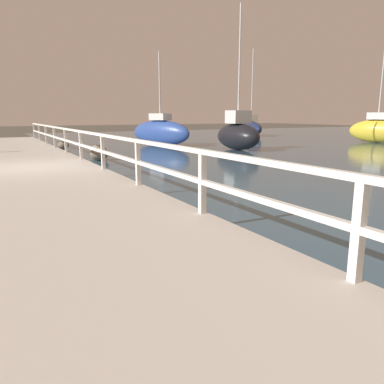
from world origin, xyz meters
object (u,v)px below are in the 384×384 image
object	(u,v)px
sailboat_navy	(251,128)
sailboat_black	(238,134)
sailboat_yellow	(377,130)
sailboat_blue	(160,132)

from	to	relation	value
sailboat_navy	sailboat_black	distance (m)	14.39
sailboat_navy	sailboat_yellow	bearing A→B (deg)	-58.14
sailboat_navy	sailboat_black	xyz separation A→B (m)	(-9.31, -10.98, 0.08)
sailboat_blue	sailboat_black	bearing A→B (deg)	-81.97
sailboat_yellow	sailboat_navy	xyz separation A→B (m)	(-2.20, 11.12, -0.12)
sailboat_yellow	sailboat_blue	world-z (taller)	sailboat_yellow
sailboat_navy	sailboat_black	world-z (taller)	sailboat_navy
sailboat_blue	sailboat_yellow	bearing A→B (deg)	-39.52
sailboat_yellow	sailboat_black	world-z (taller)	sailboat_black
sailboat_blue	sailboat_black	world-z (taller)	sailboat_black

